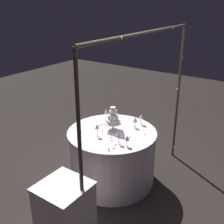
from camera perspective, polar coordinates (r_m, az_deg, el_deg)
name	(u,v)px	position (r m, az deg, el deg)	size (l,w,h in m)	color
ground_plane	(112,179)	(4.03, 0.00, -13.51)	(12.00, 12.00, 0.00)	black
decorative_arch	(143,92)	(3.21, 6.25, 4.05)	(2.23, 0.06, 2.03)	#473D2D
main_table	(112,156)	(3.83, 0.00, -8.98)	(1.17, 1.17, 0.74)	white
side_table	(65,215)	(3.00, -9.52, -19.93)	(0.47, 0.47, 0.71)	white
tiered_cake	(113,119)	(3.62, 0.19, -1.34)	(0.22, 0.22, 0.32)	silver
wine_glass_0	(135,120)	(3.72, 4.71, -1.61)	(0.06, 0.06, 0.16)	silver
wine_glass_1	(106,112)	(3.92, -1.23, 0.08)	(0.06, 0.06, 0.18)	silver
wine_glass_2	(119,134)	(3.30, 1.38, -4.46)	(0.06, 0.06, 0.18)	silver
wine_glass_3	(127,139)	(3.26, 3.07, -5.42)	(0.06, 0.06, 0.14)	silver
wine_glass_4	(97,127)	(3.48, -3.05, -3.12)	(0.06, 0.06, 0.16)	silver
wine_glass_5	(141,116)	(3.82, 6.00, -0.88)	(0.06, 0.06, 0.16)	silver
cake_knife	(108,123)	(3.89, -0.79, -2.18)	(0.28, 0.12, 0.01)	silver
rose_petal_0	(109,151)	(3.20, -0.65, -7.97)	(0.03, 0.02, 0.00)	#C61951
rose_petal_1	(115,145)	(3.32, 0.71, -6.71)	(0.03, 0.02, 0.00)	#C61951
rose_petal_2	(102,131)	(3.66, -1.97, -3.89)	(0.03, 0.02, 0.00)	#C61951
rose_petal_3	(104,127)	(3.78, -1.59, -2.97)	(0.03, 0.02, 0.00)	#C61951
rose_petal_4	(114,148)	(3.25, 0.38, -7.42)	(0.04, 0.02, 0.00)	#C61951
rose_petal_5	(110,117)	(4.06, -0.35, -1.10)	(0.03, 0.02, 0.00)	#C61951
rose_petal_6	(120,120)	(3.96, 1.58, -1.74)	(0.03, 0.02, 0.00)	#C61951
rose_petal_7	(108,134)	(3.57, -0.79, -4.56)	(0.03, 0.02, 0.00)	#C61951
rose_petal_8	(97,132)	(3.63, -3.01, -4.13)	(0.03, 0.02, 0.00)	#C61951
rose_petal_9	(119,137)	(3.50, 1.39, -5.12)	(0.04, 0.03, 0.00)	#C61951
rose_petal_10	(111,138)	(3.49, -0.10, -5.26)	(0.04, 0.03, 0.00)	#C61951
rose_petal_11	(135,119)	(4.02, 4.77, -1.48)	(0.03, 0.02, 0.00)	#C61951
rose_petal_12	(129,137)	(3.50, 3.56, -5.16)	(0.03, 0.02, 0.00)	#C61951
rose_petal_13	(145,135)	(3.58, 6.78, -4.61)	(0.03, 0.02, 0.00)	#C61951
rose_petal_14	(112,140)	(3.42, -0.05, -5.82)	(0.03, 0.02, 0.00)	#C61951
rose_petal_15	(109,149)	(3.24, -0.66, -7.57)	(0.04, 0.03, 0.00)	#C61951
rose_petal_16	(81,133)	(3.63, -6.28, -4.21)	(0.03, 0.02, 0.00)	#C61951
rose_petal_17	(131,148)	(3.26, 3.87, -7.41)	(0.03, 0.02, 0.00)	#C61951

